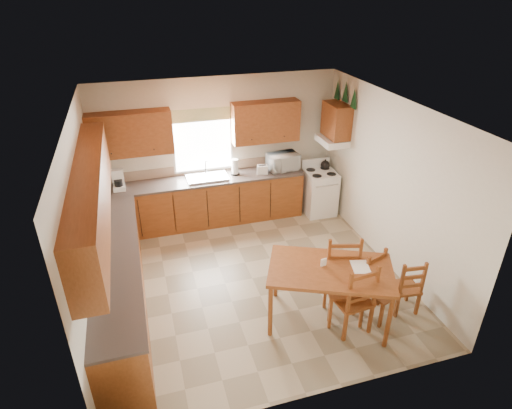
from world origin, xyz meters
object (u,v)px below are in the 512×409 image
object	(u,v)px
chair_near_left	(353,296)
chair_far_right	(383,288)
chair_near_right	(405,284)
chair_far_left	(345,284)
stove	(319,193)
microwave	(283,162)
dining_table	(328,294)

from	to	relation	value
chair_near_left	chair_far_right	bearing A→B (deg)	-175.57
chair_near_right	chair_far_left	distance (m)	0.92
chair_near_right	chair_far_left	size ratio (longest dim) A/B	0.76
stove	microwave	world-z (taller)	microwave
chair_near_left	chair_near_right	size ratio (longest dim) A/B	1.23
dining_table	chair_near_right	xyz separation A→B (m)	(1.12, -0.11, 0.01)
chair_near_left	chair_far_right	size ratio (longest dim) A/B	1.12
stove	chair_far_right	size ratio (longest dim) A/B	0.89
chair_near_left	chair_far_left	distance (m)	0.20
stove	chair_near_left	world-z (taller)	chair_near_left
dining_table	chair_far_left	xyz separation A→B (m)	(0.22, -0.03, 0.14)
dining_table	chair_far_right	xyz separation A→B (m)	(0.74, -0.14, 0.05)
chair_far_right	stove	bearing A→B (deg)	62.22
dining_table	microwave	bearing A→B (deg)	105.99
microwave	stove	bearing A→B (deg)	-26.31
microwave	chair_near_left	distance (m)	3.39
microwave	chair_far_left	distance (m)	3.18
chair_near_right	chair_far_right	world-z (taller)	chair_far_right
dining_table	chair_far_left	distance (m)	0.27
stove	chair_far_left	size ratio (longest dim) A/B	0.75
dining_table	chair_near_right	bearing A→B (deg)	18.66
chair_near_left	chair_near_right	world-z (taller)	chair_near_left
stove	chair_far_right	world-z (taller)	chair_far_right
chair_near_left	chair_far_left	xyz separation A→B (m)	(-0.01, 0.20, 0.04)
chair_near_left	chair_near_right	distance (m)	0.91
dining_table	chair_near_left	distance (m)	0.34
chair_far_left	chair_far_right	xyz separation A→B (m)	(0.52, -0.11, -0.09)
stove	chair_near_right	bearing A→B (deg)	-88.71
microwave	chair_near_left	size ratio (longest dim) A/B	0.49
microwave	chair_near_right	world-z (taller)	microwave
chair_near_right	chair_far_right	size ratio (longest dim) A/B	0.91
stove	microwave	size ratio (longest dim) A/B	1.62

